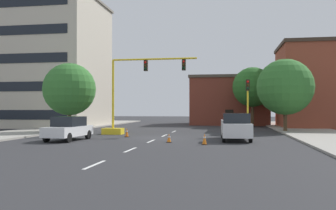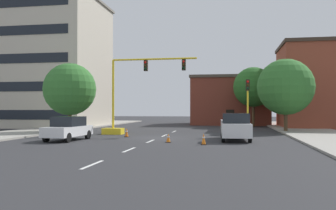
{
  "view_description": "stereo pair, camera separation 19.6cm",
  "coord_description": "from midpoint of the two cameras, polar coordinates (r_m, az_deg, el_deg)",
  "views": [
    {
      "loc": [
        5.46,
        -28.25,
        2.32
      ],
      "look_at": [
        0.14,
        3.51,
        2.65
      ],
      "focal_mm": 38.68,
      "sensor_mm": 36.0,
      "label": 1
    },
    {
      "loc": [
        5.65,
        -28.22,
        2.32
      ],
      "look_at": [
        0.14,
        3.51,
        2.65
      ],
      "focal_mm": 38.68,
      "sensor_mm": 36.0,
      "label": 2
    }
  ],
  "objects": [
    {
      "name": "pickup_truck_white",
      "position": [
        27.02,
        10.74,
        -3.43
      ],
      "size": [
        2.22,
        5.48,
        1.99
      ],
      "color": "white",
      "rests_on": "ground_plane"
    },
    {
      "name": "traffic_signal_gantry",
      "position": [
        32.9,
        -6.72,
        -0.77
      ],
      "size": [
        8.53,
        1.2,
        6.83
      ],
      "color": "yellow",
      "rests_on": "ground_plane"
    },
    {
      "name": "lane_stripe_seg_3",
      "position": [
        31.32,
        -0.39,
        -4.83
      ],
      "size": [
        0.16,
        2.4,
        0.01
      ],
      "primitive_type": "cube",
      "color": "silver",
      "rests_on": "ground_plane"
    },
    {
      "name": "sidewalk_right",
      "position": [
        37.14,
        22.04,
        -4.02
      ],
      "size": [
        6.0,
        56.0,
        0.14
      ],
      "primitive_type": "cube",
      "color": "#9E998E",
      "rests_on": "ground_plane"
    },
    {
      "name": "lane_stripe_seg_1",
      "position": [
        20.63,
        -5.87,
        -7.02
      ],
      "size": [
        0.16,
        2.4,
        0.01
      ],
      "primitive_type": "cube",
      "color": "silver",
      "rests_on": "ground_plane"
    },
    {
      "name": "tree_right_mid",
      "position": [
        37.54,
        18.18,
        2.72
      ],
      "size": [
        5.54,
        5.54,
        7.24
      ],
      "color": "#4C3823",
      "rests_on": "ground_plane"
    },
    {
      "name": "sedan_white_near_left",
      "position": [
        27.38,
        -15.25,
        -3.56
      ],
      "size": [
        2.12,
        4.6,
        1.74
      ],
      "color": "white",
      "rests_on": "ground_plane"
    },
    {
      "name": "ground_plane",
      "position": [
        28.87,
        -1.28,
        -5.19
      ],
      "size": [
        160.0,
        160.0,
        0.0
      ],
      "primitive_type": "plane",
      "color": "#2D2D30"
    },
    {
      "name": "traffic_cone_roadside_b",
      "position": [
        23.44,
        5.88,
        -5.38
      ],
      "size": [
        0.36,
        0.36,
        0.73
      ],
      "color": "black",
      "rests_on": "ground_plane"
    },
    {
      "name": "sidewalk_left",
      "position": [
        40.94,
        -17.74,
        -3.71
      ],
      "size": [
        6.0,
        56.0,
        0.14
      ],
      "primitive_type": "cube",
      "color": "#9E998E",
      "rests_on": "ground_plane"
    },
    {
      "name": "tree_right_far",
      "position": [
        47.74,
        13.41,
        2.76
      ],
      "size": [
        5.11,
        5.11,
        7.66
      ],
      "color": "#4C3823",
      "rests_on": "ground_plane"
    },
    {
      "name": "tree_left_near",
      "position": [
        35.99,
        -15.06,
        2.41
      ],
      "size": [
        5.01,
        5.01,
        6.7
      ],
      "color": "#4C3823",
      "rests_on": "ground_plane"
    },
    {
      "name": "building_tall_left",
      "position": [
        50.23,
        -17.58,
        6.25
      ],
      "size": [
        12.76,
        12.81,
        16.54
      ],
      "color": "beige",
      "rests_on": "ground_plane"
    },
    {
      "name": "building_brick_center",
      "position": [
        54.74,
        9.87,
        0.68
      ],
      "size": [
        11.22,
        10.19,
        7.03
      ],
      "color": "brown",
      "rests_on": "ground_plane"
    },
    {
      "name": "traffic_cone_roadside_c",
      "position": [
        29.89,
        -6.35,
        -4.34
      ],
      "size": [
        0.36,
        0.36,
        0.74
      ],
      "color": "black",
      "rests_on": "ground_plane"
    },
    {
      "name": "lane_stripe_seg_4",
      "position": [
        36.73,
        1.14,
        -4.2
      ],
      "size": [
        0.16,
        2.4,
        0.01
      ],
      "primitive_type": "cube",
      "color": "silver",
      "rests_on": "ground_plane"
    },
    {
      "name": "lane_stripe_seg_2",
      "position": [
        25.94,
        -2.56,
        -5.7
      ],
      "size": [
        0.16,
        2.4,
        0.01
      ],
      "primitive_type": "cube",
      "color": "silver",
      "rests_on": "ground_plane"
    },
    {
      "name": "lane_stripe_seg_0",
      "position": [
        15.46,
        -11.48,
        -9.19
      ],
      "size": [
        0.16,
        2.4,
        0.01
      ],
      "primitive_type": "cube",
      "color": "silver",
      "rests_on": "ground_plane"
    },
    {
      "name": "building_row_right",
      "position": [
        47.87,
        24.9,
        2.78
      ],
      "size": [
        12.79,
        9.29,
        10.14
      ],
      "color": "brown",
      "rests_on": "ground_plane"
    },
    {
      "name": "traffic_light_pole_right",
      "position": [
        31.41,
        12.62,
        1.63
      ],
      "size": [
        0.32,
        0.47,
        4.8
      ],
      "color": "yellow",
      "rests_on": "ground_plane"
    },
    {
      "name": "traffic_cone_roadside_a",
      "position": [
        24.88,
        0.28,
        -5.25
      ],
      "size": [
        0.36,
        0.36,
        0.61
      ],
      "color": "black",
      "rests_on": "ground_plane"
    }
  ]
}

